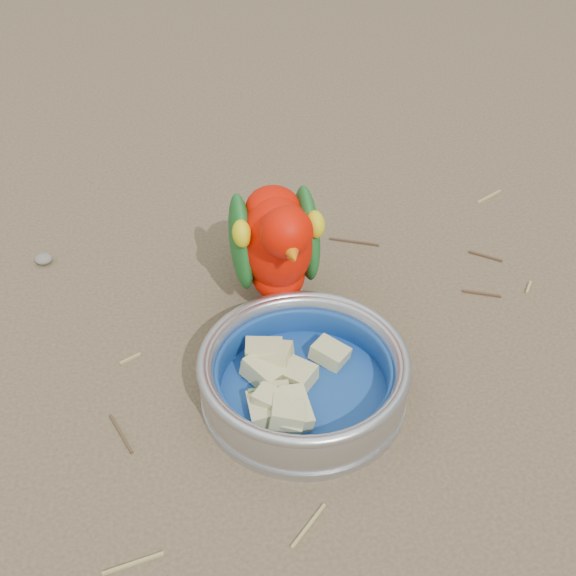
{
  "coord_description": "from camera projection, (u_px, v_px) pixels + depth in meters",
  "views": [
    {
      "loc": [
        0.04,
        -0.51,
        0.65
      ],
      "look_at": [
        0.11,
        0.17,
        0.08
      ],
      "focal_mm": 50.0,
      "sensor_mm": 36.0,
      "label": 1
    }
  ],
  "objects": [
    {
      "name": "food_bowl",
      "position": [
        304.0,
        393.0,
        0.87
      ],
      "size": [
        0.22,
        0.22,
        0.02
      ],
      "primitive_type": "cylinder",
      "color": "#B2B2BA",
      "rests_on": "ground"
    },
    {
      "name": "lory_parrot",
      "position": [
        277.0,
        253.0,
        0.93
      ],
      "size": [
        0.13,
        0.23,
        0.18
      ],
      "primitive_type": null,
      "rotation": [
        0.0,
        0.0,
        -3.03
      ],
      "color": "red",
      "rests_on": "ground"
    },
    {
      "name": "ground",
      "position": [
        201.0,
        463.0,
        0.81
      ],
      "size": [
        60.0,
        60.0,
        0.0
      ],
      "primitive_type": "plane",
      "color": "brown"
    },
    {
      "name": "ground_debris",
      "position": [
        185.0,
        452.0,
        0.81
      ],
      "size": [
        0.9,
        0.8,
        0.01
      ],
      "primitive_type": null,
      "color": "#A28F56",
      "rests_on": "ground"
    },
    {
      "name": "fruit_wedges",
      "position": [
        304.0,
        379.0,
        0.86
      ],
      "size": [
        0.13,
        0.13,
        0.03
      ],
      "primitive_type": null,
      "color": "#C5BD7E",
      "rests_on": "food_bowl"
    },
    {
      "name": "bowl_wall",
      "position": [
        304.0,
        374.0,
        0.85
      ],
      "size": [
        0.22,
        0.22,
        0.04
      ],
      "primitive_type": null,
      "color": "#B2B2BA",
      "rests_on": "food_bowl"
    }
  ]
}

